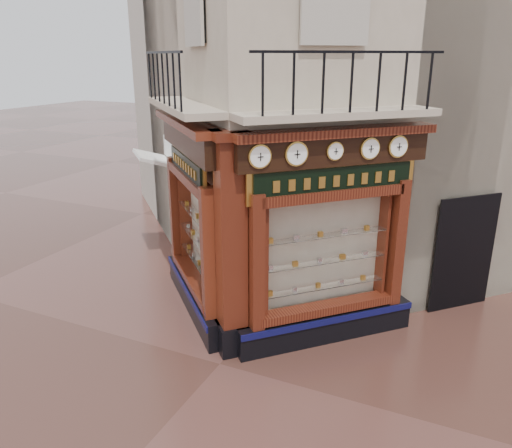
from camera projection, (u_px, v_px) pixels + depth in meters
The scene contains 16 objects.
ground at pixel (220, 364), 8.69m from camera, with size 80.00×80.00×0.00m, color #4B2B23.
main_building at pixel (336, 16), 12.06m from camera, with size 8.00×8.00×12.00m, color #C5B39A.
neighbour_left at pixel (279, 41), 15.32m from camera, with size 8.00×8.00×11.00m, color #B9B0A1.
neighbour_right at pixel (450, 39), 13.37m from camera, with size 8.00×8.00×11.00m, color #B9B0A1.
shopfront_left at pixel (193, 220), 9.96m from camera, with size 2.86×2.86×3.98m.
shopfront_right at pixel (329, 241), 8.85m from camera, with size 2.86×2.86×3.98m.
corner_pilaster at pixel (231, 251), 8.49m from camera, with size 0.85×0.85×3.98m.
balcony at pixel (255, 109), 8.61m from camera, with size 5.94×2.97×1.03m.
clock_a at pixel (260, 157), 7.69m from camera, with size 0.30×0.30×0.38m.
clock_b at pixel (297, 154), 7.90m from camera, with size 0.32×0.32×0.40m.
clock_c at pixel (335, 151), 8.12m from camera, with size 0.25×0.25×0.31m.
clock_d at pixel (370, 149), 8.34m from camera, with size 0.30×0.30×0.37m.
clock_e at pixel (398, 147), 8.53m from camera, with size 0.31×0.31×0.38m.
awning at pixel (160, 259), 13.18m from camera, with size 1.37×0.82×0.08m, color white, non-canonical shape.
signboard_left at pixel (187, 165), 9.57m from camera, with size 1.89×1.89×0.51m.
signboard_right at pixel (335, 180), 8.42m from camera, with size 2.28×2.28×0.61m.
Camera 1 is at (3.67, -6.50, 5.11)m, focal length 35.00 mm.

